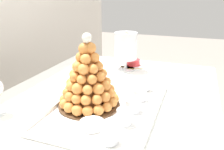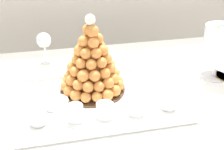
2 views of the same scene
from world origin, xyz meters
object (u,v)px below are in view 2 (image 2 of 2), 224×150
dessert_cup_centre (105,111)px  dessert_cup_mid_right (136,107)px  macaron_goblet (219,45)px  serving_tray (100,100)px  dessert_cup_mid_left (75,113)px  wine_glass (44,41)px  creme_brulee_ramekin (56,103)px  dessert_cup_right (169,102)px  croquembouche (92,63)px  dessert_cup_left (38,118)px

dessert_cup_centre → dessert_cup_mid_right: (0.11, -0.00, -0.00)m
macaron_goblet → serving_tray: bearing=-170.9°
dessert_cup_mid_left → dessert_cup_mid_right: dessert_cup_mid_left is taller
wine_glass → serving_tray: bearing=-63.3°
creme_brulee_ramekin → macaron_goblet: size_ratio=0.36×
dessert_cup_centre → dessert_cup_right: size_ratio=1.06×
dessert_cup_right → macaron_goblet: size_ratio=0.23×
croquembouche → dessert_cup_left: size_ratio=5.33×
serving_tray → dessert_cup_mid_right: 0.16m
creme_brulee_ramekin → wine_glass: (-0.03, 0.40, 0.09)m
macaron_goblet → croquembouche: bearing=-179.2°
dessert_cup_mid_right → wine_glass: wine_glass is taller
dessert_cup_mid_right → dessert_cup_left: bearing=177.2°
dessert_cup_centre → dessert_cup_right: 0.24m
croquembouche → macaron_goblet: (0.55, 0.01, 0.02)m
croquembouche → serving_tray: bearing=-77.5°
dessert_cup_left → dessert_cup_centre: dessert_cup_centre is taller
dessert_cup_left → wine_glass: bearing=86.5°
croquembouche → dessert_cup_mid_left: croquembouche is taller
dessert_cup_mid_left → wine_glass: 0.52m
dessert_cup_centre → dessert_cup_mid_left: bearing=177.6°
dessert_cup_mid_left → macaron_goblet: macaron_goblet is taller
croquembouche → dessert_cup_centre: (0.01, -0.19, -0.10)m
dessert_cup_left → creme_brulee_ramekin: size_ratio=0.64×
dessert_cup_centre → creme_brulee_ramekin: size_ratio=0.67×
serving_tray → macaron_goblet: bearing=9.1°
dessert_cup_centre → creme_brulee_ramekin: (-0.16, 0.11, -0.01)m
macaron_goblet → dessert_cup_right: bearing=-147.2°
dessert_cup_centre → macaron_goblet: macaron_goblet is taller
dessert_cup_left → dessert_cup_mid_right: size_ratio=0.98×
dessert_cup_mid_left → dessert_cup_right: (0.34, -0.00, -0.00)m
dessert_cup_mid_right → croquembouche: bearing=123.6°
serving_tray → dessert_cup_mid_left: 0.15m
dessert_cup_mid_right → macaron_goblet: size_ratio=0.24×
serving_tray → dessert_cup_mid_left: dessert_cup_mid_left is taller
dessert_cup_left → wine_glass: size_ratio=0.39×
dessert_cup_right → macaron_goblet: 0.37m
dessert_cup_mid_left → dessert_cup_right: size_ratio=1.00×
dessert_cup_mid_left → dessert_cup_centre: bearing=-2.4°
croquembouche → dessert_cup_right: size_ratio=5.40×
dessert_cup_centre → creme_brulee_ramekin: dessert_cup_centre is taller
dessert_cup_left → wine_glass: 0.50m
dessert_cup_left → dessert_cup_mid_left: bearing=-5.4°
serving_tray → dessert_cup_mid_left: bearing=-134.8°
creme_brulee_ramekin → wine_glass: bearing=94.7°
dessert_cup_left → dessert_cup_mid_right: (0.34, -0.02, 0.00)m
dessert_cup_mid_left → dessert_cup_centre: size_ratio=0.95×
dessert_cup_left → dessert_cup_mid_right: 0.34m
croquembouche → dessert_cup_mid_left: bearing=-115.7°
serving_tray → wine_glass: bearing=116.7°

